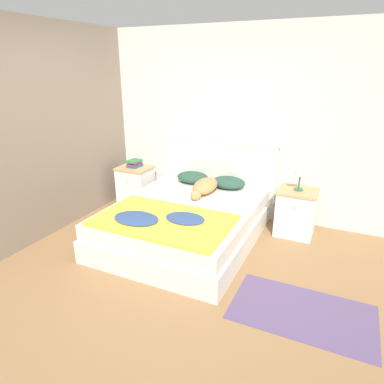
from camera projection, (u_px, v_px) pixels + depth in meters
name	position (u px, v px, depth m)	size (l,w,h in m)	color
ground_plane	(141.00, 282.00, 3.42)	(16.00, 16.00, 0.00)	#997047
wall_back	(220.00, 123.00, 4.79)	(9.00, 0.06, 2.55)	silver
wall_side_left	(74.00, 127.00, 4.53)	(0.06, 3.10, 2.55)	gray
bed	(185.00, 222.00, 4.21)	(1.66, 2.05, 0.45)	silver
headboard	(217.00, 174.00, 4.98)	(1.74, 0.06, 1.05)	silver
nightstand_left	(136.00, 185.00, 5.28)	(0.48, 0.44, 0.59)	white
nightstand_right	(296.00, 212.00, 4.31)	(0.48, 0.44, 0.59)	white
pillow_left	(193.00, 177.00, 4.89)	(0.46, 0.34, 0.16)	#284C3D
pillow_right	(229.00, 183.00, 4.67)	(0.46, 0.34, 0.16)	#284C3D
quilt	(162.00, 220.00, 3.67)	(1.45, 0.90, 0.07)	yellow
dog	(205.00, 187.00, 4.49)	(0.28, 0.74, 0.19)	tan
book_stack	(134.00, 163.00, 5.17)	(0.18, 0.25, 0.10)	#285689
table_lamp	(301.00, 171.00, 4.13)	(0.18, 0.18, 0.32)	#336B4C
rug	(302.00, 312.00, 3.00)	(1.22, 0.73, 0.00)	#604C75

